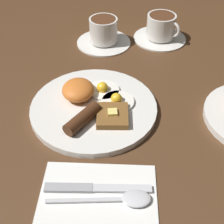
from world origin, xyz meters
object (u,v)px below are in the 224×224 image
object	(u,v)px
teacup_far	(161,29)
teacup_near	(103,33)
breakfast_plate_near	(93,105)
knife	(92,188)
spoon	(125,199)

from	to	relation	value
teacup_far	teacup_near	bearing A→B (deg)	-84.49
breakfast_plate_near	knife	xyz separation A→B (m)	(0.22, -0.00, -0.01)
teacup_near	knife	distance (m)	0.52
teacup_near	knife	xyz separation A→B (m)	(0.52, -0.03, -0.03)
teacup_far	spoon	size ratio (longest dim) A/B	0.88
breakfast_plate_near	teacup_near	world-z (taller)	teacup_near
knife	spoon	bearing A→B (deg)	-20.28
knife	spoon	world-z (taller)	spoon
teacup_near	teacup_far	size ratio (longest dim) A/B	1.01
breakfast_plate_near	knife	size ratio (longest dim) A/B	1.50
teacup_far	spoon	bearing A→B (deg)	-14.84
teacup_far	knife	xyz separation A→B (m)	(0.53, -0.21, -0.03)
teacup_near	spoon	xyz separation A→B (m)	(0.54, 0.02, -0.02)
breakfast_plate_near	knife	world-z (taller)	breakfast_plate_near
knife	spoon	distance (m)	0.06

